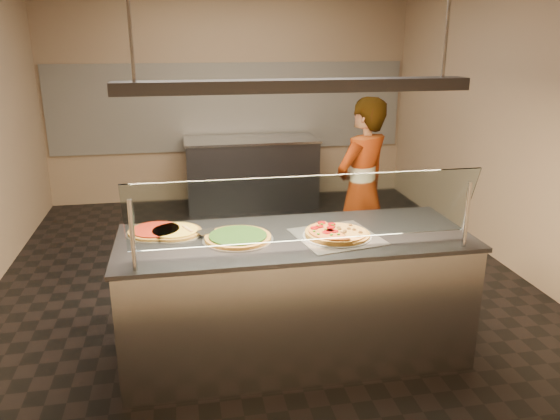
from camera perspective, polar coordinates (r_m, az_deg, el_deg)
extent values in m
cube|color=black|center=(5.23, -1.62, -7.87)|extent=(5.00, 6.00, 0.02)
cube|color=#9F8666|center=(7.74, -5.27, 12.14)|extent=(5.00, 0.02, 3.00)
cube|color=#9F8666|center=(1.95, 11.93, -5.50)|extent=(5.00, 0.02, 3.00)
cube|color=#9F8666|center=(5.72, 24.25, 8.66)|extent=(0.02, 6.00, 3.00)
cube|color=silver|center=(7.73, -5.21, 10.65)|extent=(4.90, 0.02, 1.20)
cube|color=#B7B7BC|center=(3.99, 1.50, -9.16)|extent=(2.40, 0.90, 0.90)
cube|color=#3F3F44|center=(3.80, 1.56, -2.90)|extent=(2.44, 0.94, 0.03)
cylinder|color=#B7B7BC|center=(3.28, -15.17, -2.58)|extent=(0.03, 0.03, 0.44)
cylinder|color=#B7B7BC|center=(3.73, 18.93, -0.46)|extent=(0.03, 0.03, 0.44)
cube|color=white|center=(3.38, 2.80, 0.09)|extent=(2.20, 0.18, 0.47)
cube|color=silver|center=(3.79, 5.97, -2.76)|extent=(0.62, 0.62, 0.01)
cylinder|color=silver|center=(3.79, 5.97, -2.66)|extent=(0.47, 0.47, 0.01)
cylinder|color=#700203|center=(3.87, 5.41, -1.43)|extent=(0.06, 0.06, 0.01)
cylinder|color=#700203|center=(3.89, 4.36, -1.30)|extent=(0.06, 0.06, 0.01)
cylinder|color=#700203|center=(3.81, 5.31, -1.77)|extent=(0.06, 0.06, 0.01)
cylinder|color=#700203|center=(3.82, 4.13, -1.68)|extent=(0.06, 0.06, 0.01)
cylinder|color=#700203|center=(3.79, 3.59, -1.84)|extent=(0.06, 0.06, 0.01)
cylinder|color=#700203|center=(3.75, 5.05, -2.05)|extent=(0.06, 0.06, 0.01)
cylinder|color=#700203|center=(3.75, 5.25, -2.10)|extent=(0.06, 0.06, 0.01)
cylinder|color=#700203|center=(3.71, 4.84, -2.30)|extent=(0.06, 0.06, 0.01)
cylinder|color=#700203|center=(3.74, 5.67, -2.17)|extent=(0.06, 0.06, 0.01)
cube|color=#19590F|center=(3.85, 5.51, -1.52)|extent=(0.02, 0.02, 0.01)
cube|color=#19590F|center=(3.86, 4.37, -1.43)|extent=(0.02, 0.02, 0.01)
cube|color=#19590F|center=(3.82, 4.01, -1.64)|extent=(0.02, 0.02, 0.01)
cube|color=#19590F|center=(3.76, 4.79, -2.00)|extent=(0.02, 0.02, 0.01)
cube|color=#19590F|center=(3.72, 3.57, -2.17)|extent=(0.02, 0.02, 0.01)
cube|color=#19590F|center=(3.67, 4.00, -2.45)|extent=(0.02, 0.02, 0.01)
cube|color=#19590F|center=(3.67, 5.38, -2.53)|extent=(0.02, 0.02, 0.01)
cube|color=#19590F|center=(3.68, 6.12, -2.48)|extent=(0.02, 0.02, 0.01)
sphere|color=#513014|center=(3.71, 6.65, -2.65)|extent=(0.03, 0.03, 0.03)
sphere|color=#513014|center=(3.76, 6.37, -2.38)|extent=(0.03, 0.03, 0.03)
sphere|color=#513014|center=(3.70, 8.20, -2.78)|extent=(0.03, 0.03, 0.03)
sphere|color=#513014|center=(3.77, 6.70, -2.34)|extent=(0.03, 0.03, 0.03)
sphere|color=#513014|center=(3.78, 8.38, -2.32)|extent=(0.03, 0.03, 0.03)
sphere|color=#513014|center=(3.79, 6.78, -2.20)|extent=(0.03, 0.03, 0.03)
sphere|color=#513014|center=(3.83, 7.72, -2.03)|extent=(0.03, 0.03, 0.03)
sphere|color=#513014|center=(3.85, 7.18, -1.94)|extent=(0.03, 0.03, 0.03)
sphere|color=#513014|center=(3.92, 7.35, -1.57)|extent=(0.03, 0.03, 0.03)
sphere|color=#513014|center=(3.83, 6.22, -1.98)|extent=(0.03, 0.03, 0.03)
sphere|color=#513014|center=(3.86, 6.12, -1.84)|extent=(0.03, 0.03, 0.03)
cylinder|color=silver|center=(3.74, -4.42, -3.02)|extent=(0.48, 0.48, 0.01)
cylinder|color=brown|center=(3.73, -4.43, -2.83)|extent=(0.45, 0.45, 0.02)
cylinder|color=black|center=(3.73, -4.43, -2.62)|extent=(0.39, 0.39, 0.01)
cylinder|color=silver|center=(3.90, -10.88, -2.37)|extent=(0.39, 0.39, 0.01)
cylinder|color=brown|center=(3.90, -10.89, -2.22)|extent=(0.36, 0.36, 0.02)
cylinder|color=gold|center=(3.90, -10.90, -2.04)|extent=(0.32, 0.32, 0.01)
cylinder|color=silver|center=(3.95, -12.84, -2.27)|extent=(0.41, 0.41, 0.01)
cylinder|color=brown|center=(3.94, -12.85, -2.12)|extent=(0.38, 0.38, 0.02)
cylinder|color=#710F04|center=(3.94, -12.87, -1.95)|extent=(0.33, 0.33, 0.01)
cube|color=#B7B7BC|center=(3.83, -7.70, -2.20)|extent=(0.16, 0.15, 0.00)
cylinder|color=tan|center=(3.89, -9.62, -1.96)|extent=(0.08, 0.14, 0.02)
cube|color=#3F3F44|center=(7.49, -2.99, 3.85)|extent=(1.75, 0.70, 0.90)
cube|color=#B7B7BC|center=(7.39, -3.05, 7.35)|extent=(1.79, 0.74, 0.03)
imported|color=#332E3A|center=(5.19, 8.53, 2.10)|extent=(0.76, 0.69, 1.73)
cube|color=#3F3F44|center=(3.57, 1.70, 12.85)|extent=(2.30, 0.18, 0.08)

